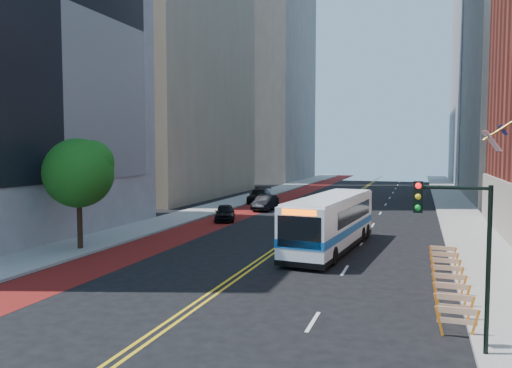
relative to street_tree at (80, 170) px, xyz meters
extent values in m
plane|color=black|center=(11.24, -6.04, -4.91)|extent=(160.00, 160.00, 0.00)
cube|color=gray|center=(-0.76, 23.96, -4.84)|extent=(4.00, 140.00, 0.15)
cube|color=gray|center=(23.24, 23.96, -4.84)|extent=(4.00, 140.00, 0.15)
cube|color=#5F160D|center=(3.14, 23.96, -4.91)|extent=(3.60, 140.00, 0.01)
cube|color=gold|center=(11.06, 23.96, -4.91)|extent=(0.14, 140.00, 0.01)
cube|color=gold|center=(11.42, 23.96, -4.91)|extent=(0.14, 140.00, 0.01)
cube|color=silver|center=(16.04, -8.04, -4.90)|extent=(0.14, 2.20, 0.01)
cube|color=silver|center=(16.04, -0.04, -4.90)|extent=(0.14, 2.20, 0.01)
cube|color=silver|center=(16.04, 7.96, -4.90)|extent=(0.14, 2.20, 0.01)
cube|color=silver|center=(16.04, 15.96, -4.90)|extent=(0.14, 2.20, 0.01)
cube|color=silver|center=(16.04, 23.96, -4.90)|extent=(0.14, 2.20, 0.01)
cube|color=silver|center=(16.04, 31.96, -4.90)|extent=(0.14, 2.20, 0.01)
cube|color=silver|center=(16.04, 39.96, -4.90)|extent=(0.14, 2.20, 0.01)
cube|color=silver|center=(16.04, 47.96, -4.90)|extent=(0.14, 2.20, 0.01)
cube|color=silver|center=(16.04, 55.96, -4.90)|extent=(0.14, 2.20, 0.01)
cube|color=silver|center=(16.04, 63.96, -4.90)|extent=(0.14, 2.20, 0.01)
cube|color=silver|center=(16.04, 71.96, -4.90)|extent=(0.14, 2.20, 0.01)
cube|color=silver|center=(16.04, 79.96, -4.90)|extent=(0.14, 2.20, 0.01)
cube|color=black|center=(25.39, 13.96, -3.81)|extent=(0.35, 2.80, 2.20)
cube|color=#B21419|center=(22.94, 1.96, 1.69)|extent=(0.75, 1.90, 1.05)
cube|color=navy|center=(23.49, 2.41, 2.24)|extent=(0.39, 0.85, 0.52)
cube|color=slate|center=(-12.76, 71.96, 27.59)|extent=(20.00, 26.00, 65.00)
cube|color=orange|center=(20.29, -8.04, -4.41)|extent=(0.32, 0.06, 0.99)
cube|color=orange|center=(21.39, -8.04, -4.41)|extent=(0.32, 0.06, 0.99)
cube|color=orange|center=(20.84, -8.04, -4.01)|extent=(1.25, 0.05, 0.22)
cube|color=orange|center=(20.84, -8.04, -4.36)|extent=(1.25, 0.05, 0.18)
cube|color=orange|center=(20.29, -6.49, -4.41)|extent=(0.32, 0.06, 0.99)
cube|color=orange|center=(21.39, -6.49, -4.41)|extent=(0.32, 0.06, 0.99)
cube|color=orange|center=(20.84, -6.49, -4.01)|extent=(1.25, 0.05, 0.22)
cube|color=orange|center=(20.84, -6.49, -4.36)|extent=(1.25, 0.05, 0.18)
cube|color=orange|center=(20.29, -4.94, -4.41)|extent=(0.32, 0.06, 0.99)
cube|color=orange|center=(21.39, -4.94, -4.41)|extent=(0.32, 0.06, 0.99)
cube|color=orange|center=(20.84, -4.94, -4.01)|extent=(1.25, 0.05, 0.22)
cube|color=orange|center=(20.84, -4.94, -4.36)|extent=(1.25, 0.05, 0.18)
cube|color=orange|center=(20.29, -3.39, -4.41)|extent=(0.32, 0.06, 0.99)
cube|color=orange|center=(21.39, -3.39, -4.41)|extent=(0.32, 0.06, 0.99)
cube|color=orange|center=(20.84, -3.39, -4.01)|extent=(1.25, 0.05, 0.22)
cube|color=orange|center=(20.84, -3.39, -4.36)|extent=(1.25, 0.05, 0.18)
cube|color=orange|center=(20.29, -1.84, -4.41)|extent=(0.32, 0.06, 0.99)
cube|color=orange|center=(21.39, -1.84, -4.41)|extent=(0.32, 0.06, 0.99)
cube|color=orange|center=(20.84, -1.84, -4.01)|extent=(1.25, 0.05, 0.22)
cube|color=orange|center=(20.84, -1.84, -4.36)|extent=(1.25, 0.05, 0.18)
cube|color=orange|center=(20.29, -0.29, -4.41)|extent=(0.32, 0.06, 0.99)
cube|color=orange|center=(21.39, -0.29, -4.41)|extent=(0.32, 0.06, 0.99)
cube|color=orange|center=(20.84, -0.29, -4.01)|extent=(1.25, 0.05, 0.22)
cube|color=orange|center=(20.84, -0.29, -4.36)|extent=(1.25, 0.05, 0.18)
cube|color=orange|center=(20.29, 1.26, -4.41)|extent=(0.32, 0.06, 0.99)
cube|color=orange|center=(21.39, 1.26, -4.41)|extent=(0.32, 0.06, 0.99)
cube|color=orange|center=(20.84, 1.26, -4.01)|extent=(1.25, 0.05, 0.22)
cube|color=orange|center=(20.84, 1.26, -4.36)|extent=(1.25, 0.05, 0.18)
cube|color=orange|center=(20.29, 2.81, -4.41)|extent=(0.32, 0.06, 0.99)
cube|color=orange|center=(21.39, 2.81, -4.41)|extent=(0.32, 0.06, 0.99)
cube|color=orange|center=(20.84, 2.81, -4.01)|extent=(1.25, 0.05, 0.22)
cube|color=orange|center=(20.84, 2.81, -4.36)|extent=(1.25, 0.05, 0.18)
cylinder|color=black|center=(-0.06, -0.04, -3.16)|extent=(0.32, 0.32, 3.20)
sphere|color=#134F10|center=(-0.06, -0.04, -0.16)|extent=(4.20, 4.20, 4.20)
sphere|color=#134F10|center=(0.54, 0.36, 0.44)|extent=(2.80, 2.80, 2.80)
sphere|color=#134F10|center=(-0.56, -0.34, 0.24)|extent=(2.40, 2.40, 2.40)
cylinder|color=black|center=(21.54, -9.54, -2.26)|extent=(0.14, 0.14, 5.00)
cylinder|color=black|center=(20.54, -9.54, 0.14)|extent=(2.00, 0.10, 0.10)
cube|color=black|center=(19.54, -9.54, -0.16)|extent=(0.28, 0.22, 0.95)
sphere|color=red|center=(19.54, -9.68, 0.19)|extent=(0.18, 0.18, 0.18)
sphere|color=yellow|center=(19.54, -9.68, -0.14)|extent=(0.18, 0.18, 0.18)
sphere|color=#0CA526|center=(19.54, -9.68, -0.47)|extent=(0.18, 0.18, 0.18)
cube|color=white|center=(14.47, 4.94, -3.12)|extent=(3.80, 12.30, 2.87)
cube|color=#1055A5|center=(14.47, 4.94, -3.55)|extent=(3.84, 12.35, 0.45)
cube|color=black|center=(14.55, 5.75, -2.64)|extent=(3.49, 8.69, 0.96)
cube|color=black|center=(13.88, -1.05, -2.89)|extent=(2.31, 0.33, 1.61)
cube|color=black|center=(15.06, 10.94, -2.69)|extent=(2.10, 0.31, 1.01)
cube|color=#FF5905|center=(13.88, -1.06, -1.89)|extent=(1.83, 0.26, 0.30)
cube|color=white|center=(14.47, 4.94, -1.63)|extent=(3.61, 11.69, 0.12)
cube|color=black|center=(14.47, 4.94, -4.56)|extent=(3.83, 12.33, 0.30)
cylinder|color=black|center=(12.90, 1.21, -4.41)|extent=(0.40, 1.03, 1.01)
cylinder|color=black|center=(15.27, 0.97, -4.41)|extent=(0.40, 1.03, 1.01)
cylinder|color=black|center=(13.62, 8.43, -4.41)|extent=(0.40, 1.03, 1.01)
cylinder|color=black|center=(15.99, 8.20, -4.41)|extent=(0.40, 1.03, 1.01)
cylinder|color=black|center=(13.76, 9.88, -4.41)|extent=(0.40, 1.03, 1.01)
cylinder|color=black|center=(16.13, 9.64, -4.41)|extent=(0.40, 1.03, 1.01)
imported|color=black|center=(3.60, 14.57, -4.20)|extent=(2.95, 4.47, 1.41)
imported|color=black|center=(4.73, 22.83, -4.14)|extent=(1.64, 4.69, 1.55)
imported|color=black|center=(1.94, 29.63, -4.11)|extent=(2.93, 5.75, 1.60)
camera|label=1|loc=(19.57, -25.31, 1.28)|focal=35.00mm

